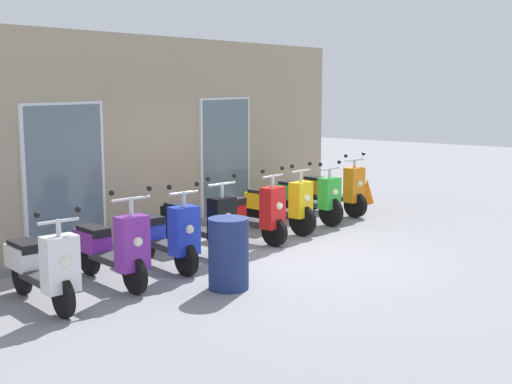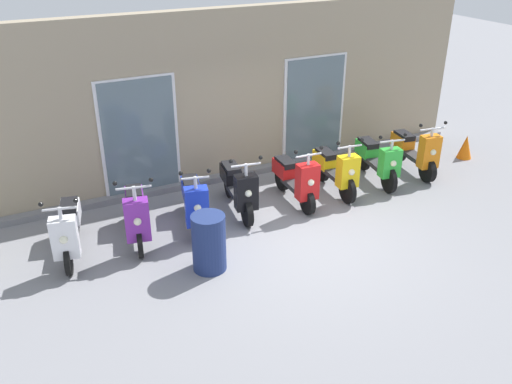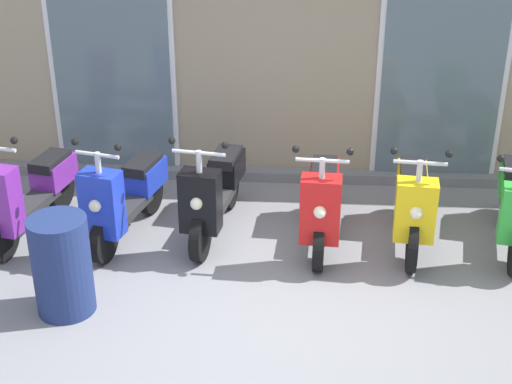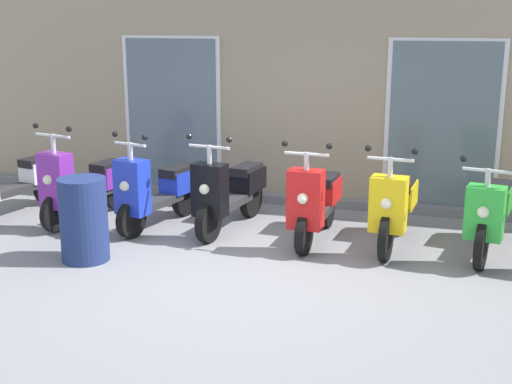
# 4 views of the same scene
# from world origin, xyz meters

# --- Properties ---
(ground_plane) EXTENTS (40.00, 40.00, 0.00)m
(ground_plane) POSITION_xyz_m (0.00, 0.00, 0.00)
(ground_plane) COLOR gray
(storefront_facade) EXTENTS (10.95, 0.50, 3.35)m
(storefront_facade) POSITION_xyz_m (-0.00, 2.95, 1.62)
(storefront_facade) COLOR gray
(storefront_facade) RESTS_ON ground_plane
(scooter_white) EXTENTS (0.70, 1.57, 1.22)m
(scooter_white) POSITION_xyz_m (-3.54, 1.21, 0.48)
(scooter_white) COLOR black
(scooter_white) RESTS_ON ground_plane
(scooter_purple) EXTENTS (0.71, 1.60, 1.32)m
(scooter_purple) POSITION_xyz_m (-2.46, 1.20, 0.50)
(scooter_purple) COLOR black
(scooter_purple) RESTS_ON ground_plane
(scooter_blue) EXTENTS (0.69, 1.51, 1.26)m
(scooter_blue) POSITION_xyz_m (-1.46, 1.21, 0.47)
(scooter_blue) COLOR black
(scooter_blue) RESTS_ON ground_plane
(scooter_black) EXTENTS (0.63, 1.65, 1.26)m
(scooter_black) POSITION_xyz_m (-0.56, 1.37, 0.48)
(scooter_black) COLOR black
(scooter_black) RESTS_ON ground_plane
(scooter_red) EXTENTS (0.56, 1.53, 1.26)m
(scooter_red) POSITION_xyz_m (0.54, 1.21, 0.48)
(scooter_red) COLOR black
(scooter_red) RESTS_ON ground_plane
(scooter_yellow) EXTENTS (0.55, 1.57, 1.25)m
(scooter_yellow) POSITION_xyz_m (1.45, 1.25, 0.48)
(scooter_yellow) COLOR black
(scooter_yellow) RESTS_ON ground_plane
(scooter_green) EXTENTS (0.67, 1.64, 1.18)m
(scooter_green) POSITION_xyz_m (2.48, 1.30, 0.48)
(scooter_green) COLOR black
(scooter_green) RESTS_ON ground_plane
(trash_bin) EXTENTS (0.51, 0.51, 0.91)m
(trash_bin) POSITION_xyz_m (-1.72, -0.11, 0.45)
(trash_bin) COLOR navy
(trash_bin) RESTS_ON ground_plane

